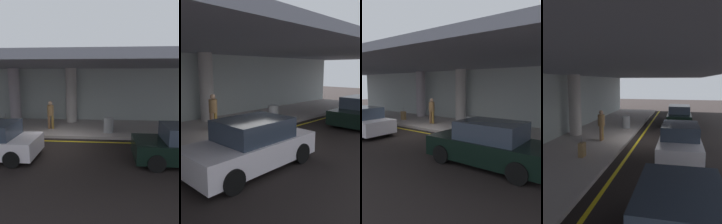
# 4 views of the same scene
# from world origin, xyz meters

# --- Properties ---
(ground_plane) EXTENTS (60.00, 60.00, 0.00)m
(ground_plane) POSITION_xyz_m (0.00, 0.00, 0.00)
(ground_plane) COLOR black
(sidewalk) EXTENTS (26.00, 4.20, 0.15)m
(sidewalk) POSITION_xyz_m (0.00, 3.10, 0.07)
(sidewalk) COLOR #B0A5A2
(sidewalk) RESTS_ON ground
(lane_stripe_yellow) EXTENTS (26.00, 0.14, 0.01)m
(lane_stripe_yellow) POSITION_xyz_m (0.00, 0.54, 0.00)
(lane_stripe_yellow) COLOR yellow
(lane_stripe_yellow) RESTS_ON ground
(support_column_left_mid) EXTENTS (0.74, 0.74, 3.65)m
(support_column_left_mid) POSITION_xyz_m (0.00, 4.49, 1.97)
(support_column_left_mid) COLOR #B1A9A5
(support_column_left_mid) RESTS_ON sidewalk
(ceiling_overhang) EXTENTS (28.00, 13.20, 0.30)m
(ceiling_overhang) POSITION_xyz_m (0.00, 2.60, 3.95)
(ceiling_overhang) COLOR slate
(ceiling_overhang) RESTS_ON support_column_far_left
(terminal_back_wall) EXTENTS (26.00, 0.30, 3.80)m
(terminal_back_wall) POSITION_xyz_m (0.00, 5.35, 1.90)
(terminal_back_wall) COLOR #A8B2B0
(terminal_back_wall) RESTS_ON ground
(car_white) EXTENTS (4.10, 1.92, 1.50)m
(car_white) POSITION_xyz_m (-2.36, -1.78, 0.71)
(car_white) COLOR white
(car_white) RESTS_ON ground
(traveler_with_luggage) EXTENTS (0.38, 0.38, 1.68)m
(traveler_with_luggage) POSITION_xyz_m (-0.93, 2.47, 1.11)
(traveler_with_luggage) COLOR brown
(traveler_with_luggage) RESTS_ON sidewalk
(trash_bin_steel) EXTENTS (0.56, 0.56, 0.85)m
(trash_bin_steel) POSITION_xyz_m (2.54, 1.91, 0.57)
(trash_bin_steel) COLOR gray
(trash_bin_steel) RESTS_ON sidewalk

